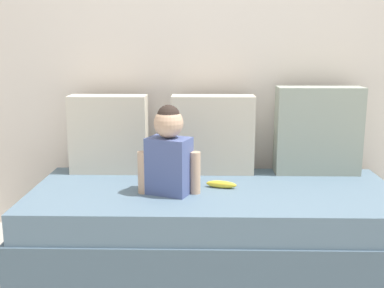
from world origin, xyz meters
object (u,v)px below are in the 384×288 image
object	(u,v)px
throw_pillow_center	(213,135)
throw_pillow_right	(318,131)
banana	(221,184)
toddler	(169,152)
throw_pillow_left	(109,134)
couch	(213,225)

from	to	relation	value
throw_pillow_center	throw_pillow_right	world-z (taller)	throw_pillow_right
banana	toddler	bearing A→B (deg)	-160.90
throw_pillow_center	banana	xyz separation A→B (m)	(0.04, -0.32, -0.22)
throw_pillow_center	throw_pillow_right	bearing A→B (deg)	0.00
throw_pillow_left	throw_pillow_right	world-z (taller)	throw_pillow_right
throw_pillow_center	toddler	xyz separation A→B (m)	(-0.24, -0.41, -0.01)
throw_pillow_left	banana	bearing A→B (deg)	-25.14
throw_pillow_left	toddler	bearing A→B (deg)	-46.30
throw_pillow_center	toddler	bearing A→B (deg)	-119.92
couch	toddler	xyz separation A→B (m)	(-0.24, -0.08, 0.43)
toddler	throw_pillow_center	bearing A→B (deg)	60.08
banana	throw_pillow_left	bearing A→B (deg)	154.86
throw_pillow_center	toddler	world-z (taller)	throw_pillow_center
throw_pillow_left	throw_pillow_center	distance (m)	0.63
toddler	banana	size ratio (longest dim) A/B	2.77
couch	throw_pillow_left	world-z (taller)	throw_pillow_left
couch	throw_pillow_right	size ratio (longest dim) A/B	3.89
couch	throw_pillow_left	xyz separation A→B (m)	(-0.63, 0.34, 0.44)
throw_pillow_center	toddler	size ratio (longest dim) A/B	1.05
throw_pillow_right	toddler	bearing A→B (deg)	-154.61
throw_pillow_center	toddler	distance (m)	0.48
throw_pillow_left	toddler	distance (m)	0.57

